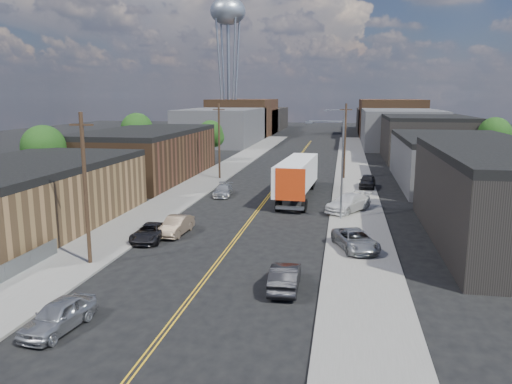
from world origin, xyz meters
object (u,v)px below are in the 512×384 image
at_px(car_left_c, 150,232).
at_px(car_right_oncoming, 285,277).
at_px(car_left_d, 223,190).
at_px(semi_truck, 298,175).
at_px(water_tower, 228,17).
at_px(car_left_b, 176,226).
at_px(car_right_lot_a, 356,240).
at_px(car_left_a, 58,316).
at_px(car_right_lot_c, 367,181).
at_px(car_right_lot_b, 348,203).
at_px(car_ahead_truck, 303,176).

bearing_deg(car_left_c, car_right_oncoming, -37.35).
distance_m(car_left_d, car_right_oncoming, 27.78).
bearing_deg(semi_truck, water_tower, 112.31).
height_order(car_left_c, car_right_oncoming, car_right_oncoming).
bearing_deg(car_left_b, water_tower, 103.90).
bearing_deg(car_right_oncoming, car_right_lot_a, -118.71).
distance_m(water_tower, car_left_a, 114.27).
bearing_deg(car_left_b, car_left_c, -121.56).
distance_m(car_right_lot_a, car_right_lot_c, 25.34).
bearing_deg(car_left_a, car_left_c, 103.02).
distance_m(car_right_oncoming, car_right_lot_b, 20.49).
bearing_deg(car_right_oncoming, semi_truck, -87.66).
relative_size(car_left_b, car_right_lot_c, 0.98).
relative_size(water_tower, car_right_lot_a, 7.32).
xyz_separation_m(car_right_oncoming, car_right_lot_a, (4.13, 8.00, 0.10)).
distance_m(car_left_d, car_right_lot_c, 17.61).
xyz_separation_m(car_left_c, car_left_d, (1.40, 17.92, -0.00)).
bearing_deg(car_right_oncoming, car_left_b, -46.39).
relative_size(water_tower, car_right_lot_c, 8.14).
bearing_deg(car_right_lot_a, car_right_oncoming, -136.34).
xyz_separation_m(car_left_a, car_right_lot_b, (13.67, 27.12, 0.23)).
xyz_separation_m(car_right_lot_c, car_ahead_truck, (-8.09, 4.28, -0.27)).
distance_m(semi_truck, car_left_a, 34.78).
xyz_separation_m(car_left_a, car_right_oncoming, (10.00, 6.97, 0.02)).
xyz_separation_m(car_left_d, car_right_lot_a, (14.13, -17.92, 0.21)).
bearing_deg(car_left_d, car_right_lot_a, -55.90).
bearing_deg(car_left_c, car_left_b, 52.71).
xyz_separation_m(car_right_oncoming, car_ahead_truck, (-2.09, 37.56, -0.10)).
xyz_separation_m(car_right_lot_a, car_right_lot_b, (-0.46, 12.16, 0.11)).
xyz_separation_m(semi_truck, car_left_d, (-8.25, -0.86, -1.83)).
bearing_deg(water_tower, car_right_lot_b, -69.45).
bearing_deg(car_right_lot_c, car_left_b, -119.04).
bearing_deg(car_right_oncoming, car_left_d, -70.29).
xyz_separation_m(semi_truck, car_right_lot_b, (5.42, -6.62, -1.51)).
relative_size(car_left_d, car_right_lot_c, 0.97).
bearing_deg(semi_truck, car_left_c, -113.45).
distance_m(semi_truck, car_left_c, 21.20).
xyz_separation_m(car_left_b, car_left_c, (-1.40, -2.00, -0.09)).
bearing_deg(car_right_lot_c, car_right_lot_b, -94.59).
distance_m(semi_truck, car_right_lot_b, 8.69).
xyz_separation_m(car_left_c, car_right_lot_c, (17.40, 25.27, 0.28)).
height_order(car_right_lot_a, car_right_lot_c, car_right_lot_c).
xyz_separation_m(water_tower, car_right_lot_c, (33.00, -68.73, -29.72)).
distance_m(water_tower, car_right_lot_c, 81.83).
bearing_deg(car_right_lot_c, car_left_d, -149.85).
xyz_separation_m(semi_truck, car_right_lot_a, (5.88, -18.78, -1.62)).
distance_m(car_left_c, car_right_lot_c, 30.68).
bearing_deg(car_left_c, car_right_lot_b, 36.59).
distance_m(car_left_a, car_right_lot_a, 20.58).
height_order(semi_truck, car_right_lot_b, semi_truck).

